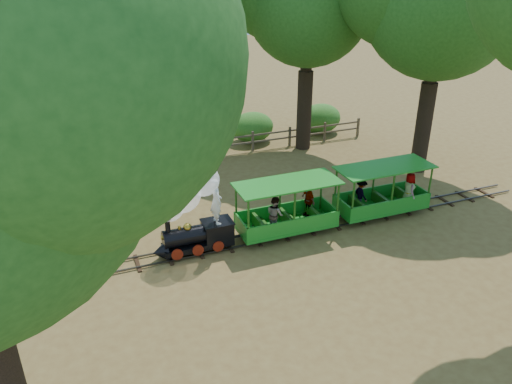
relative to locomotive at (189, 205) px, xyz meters
name	(u,v)px	position (x,y,z in m)	size (l,w,h in m)	color
ground	(256,240)	(2.22, -0.07, -1.70)	(90.00, 90.00, 0.00)	olive
track	(256,238)	(2.22, -0.07, -1.64)	(22.00, 1.00, 0.10)	#3F3D3A
locomotive	(189,205)	(0.00, 0.00, 0.00)	(2.64, 1.24, 3.04)	black
carriage_front	(287,213)	(3.37, -0.08, -0.90)	(3.55, 1.45, 1.84)	#1E8A22
carriage_rear	(383,196)	(7.23, -0.09, -0.91)	(3.55, 1.45, 1.84)	#1E8A22
fence	(193,147)	(2.22, 7.93, -1.12)	(18.10, 0.10, 1.00)	brown
shrub_west	(18,155)	(-5.38, 9.23, -0.87)	(2.40, 1.85, 1.66)	#2D6B1E
shrub_mid_w	(163,134)	(1.09, 9.23, -0.71)	(2.87, 2.21, 1.99)	#2D6B1E
shrub_mid_e	(252,127)	(5.69, 9.23, -0.93)	(2.23, 1.71, 1.54)	#2D6B1E
shrub_east	(320,118)	(9.64, 9.23, -0.92)	(2.27, 1.75, 1.57)	#2D6B1E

